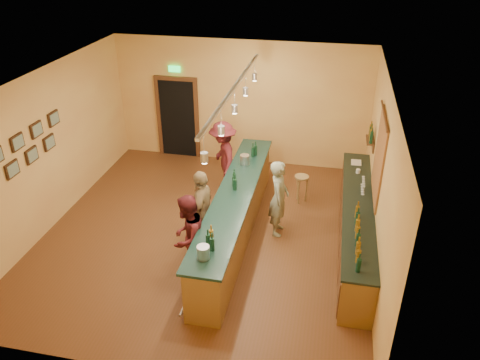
% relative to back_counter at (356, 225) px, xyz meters
% --- Properties ---
extents(floor, '(7.00, 7.00, 0.00)m').
position_rel_back_counter_xyz_m(floor, '(-2.97, -0.18, -0.49)').
color(floor, brown).
rests_on(floor, ground).
extents(ceiling, '(6.50, 7.00, 0.02)m').
position_rel_back_counter_xyz_m(ceiling, '(-2.97, -0.18, 2.71)').
color(ceiling, silver).
rests_on(ceiling, wall_back).
extents(wall_back, '(6.50, 0.02, 3.20)m').
position_rel_back_counter_xyz_m(wall_back, '(-2.97, 3.32, 1.11)').
color(wall_back, '#D99551').
rests_on(wall_back, floor).
extents(wall_front, '(6.50, 0.02, 3.20)m').
position_rel_back_counter_xyz_m(wall_front, '(-2.97, -3.68, 1.11)').
color(wall_front, '#D99551').
rests_on(wall_front, floor).
extents(wall_left, '(0.02, 7.00, 3.20)m').
position_rel_back_counter_xyz_m(wall_left, '(-6.22, -0.18, 1.11)').
color(wall_left, '#D99551').
rests_on(wall_left, floor).
extents(wall_right, '(0.02, 7.00, 3.20)m').
position_rel_back_counter_xyz_m(wall_right, '(0.28, -0.18, 1.11)').
color(wall_right, '#D99551').
rests_on(wall_right, floor).
extents(doorway, '(1.15, 0.09, 2.48)m').
position_rel_back_counter_xyz_m(doorway, '(-4.67, 3.30, 0.64)').
color(doorway, black).
rests_on(doorway, wall_back).
extents(tapestry, '(0.03, 1.40, 1.60)m').
position_rel_back_counter_xyz_m(tapestry, '(0.26, 0.22, 1.36)').
color(tapestry, maroon).
rests_on(tapestry, wall_right).
extents(bottle_shelf, '(0.17, 0.55, 0.54)m').
position_rel_back_counter_xyz_m(bottle_shelf, '(0.20, 1.72, 1.18)').
color(bottle_shelf, '#432914').
rests_on(bottle_shelf, wall_right).
extents(picture_grid, '(0.06, 2.20, 0.70)m').
position_rel_back_counter_xyz_m(picture_grid, '(-6.18, -0.93, 1.46)').
color(picture_grid, '#382111').
rests_on(picture_grid, wall_left).
extents(back_counter, '(0.60, 4.55, 1.27)m').
position_rel_back_counter_xyz_m(back_counter, '(0.00, 0.00, 0.00)').
color(back_counter, olive).
rests_on(back_counter, floor).
extents(tasting_bar, '(0.73, 5.10, 1.38)m').
position_rel_back_counter_xyz_m(tasting_bar, '(-2.36, -0.18, 0.12)').
color(tasting_bar, olive).
rests_on(tasting_bar, floor).
extents(pendant_track, '(0.11, 4.60, 0.50)m').
position_rel_back_counter_xyz_m(pendant_track, '(-2.36, -0.18, 2.50)').
color(pendant_track, silver).
rests_on(pendant_track, ceiling).
extents(bartender, '(0.41, 0.61, 1.62)m').
position_rel_back_counter_xyz_m(bartender, '(-1.54, 0.16, 0.32)').
color(bartender, gray).
rests_on(bartender, floor).
extents(customer_a, '(0.74, 0.88, 1.61)m').
position_rel_back_counter_xyz_m(customer_a, '(-2.93, -1.48, 0.32)').
color(customer_a, '#59191E').
rests_on(customer_a, floor).
extents(customer_b, '(0.42, 0.98, 1.66)m').
position_rel_back_counter_xyz_m(customer_b, '(-2.91, -0.60, 0.34)').
color(customer_b, '#997A51').
rests_on(customer_b, floor).
extents(customer_c, '(1.04, 1.28, 1.73)m').
position_rel_back_counter_xyz_m(customer_c, '(-3.04, 1.63, 0.38)').
color(customer_c, '#59191E').
rests_on(customer_c, floor).
extents(bar_stool, '(0.32, 0.32, 0.66)m').
position_rel_back_counter_xyz_m(bar_stool, '(-1.19, 1.47, 0.02)').
color(bar_stool, '#9C7846').
rests_on(bar_stool, floor).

